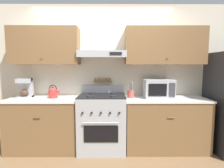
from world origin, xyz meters
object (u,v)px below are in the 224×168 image
at_px(stove_range, 102,122).
at_px(microwave, 158,89).
at_px(tea_kettle, 53,93).
at_px(coffee_maker, 25,88).
at_px(utensil_crock, 131,94).

xyz_separation_m(stove_range, microwave, (0.98, 0.07, 0.57)).
distance_m(tea_kettle, coffee_maker, 0.49).
bearing_deg(tea_kettle, stove_range, -3.65).
distance_m(coffee_maker, microwave, 2.31).
relative_size(stove_range, coffee_maker, 3.24).
xyz_separation_m(stove_range, utensil_crock, (0.50, 0.05, 0.49)).
bearing_deg(tea_kettle, microwave, 0.56).
height_order(tea_kettle, microwave, microwave).
relative_size(stove_range, microwave, 2.19).
bearing_deg(coffee_maker, stove_range, -3.57).
xyz_separation_m(tea_kettle, coffee_maker, (-0.49, 0.03, 0.07)).
bearing_deg(microwave, coffee_maker, 179.72).
relative_size(tea_kettle, coffee_maker, 0.67).
bearing_deg(microwave, utensil_crock, -177.89).
bearing_deg(microwave, stove_range, -175.80).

